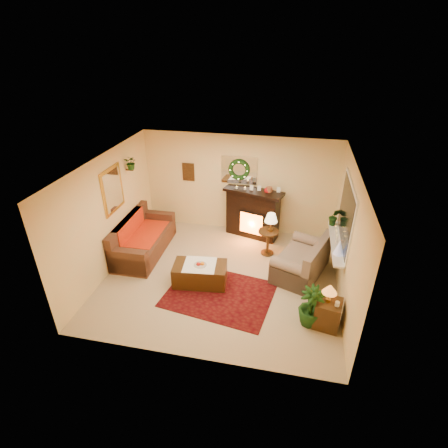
% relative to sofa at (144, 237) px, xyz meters
% --- Properties ---
extents(floor, '(5.00, 5.00, 0.00)m').
position_rel_sofa_xyz_m(floor, '(2.04, -0.61, -0.43)').
color(floor, beige).
rests_on(floor, ground).
extents(ceiling, '(5.00, 5.00, 0.00)m').
position_rel_sofa_xyz_m(ceiling, '(2.04, -0.61, 2.17)').
color(ceiling, white).
rests_on(ceiling, ground).
extents(wall_back, '(5.00, 5.00, 0.00)m').
position_rel_sofa_xyz_m(wall_back, '(2.04, 1.64, 0.87)').
color(wall_back, '#EFD88C').
rests_on(wall_back, ground).
extents(wall_front, '(5.00, 5.00, 0.00)m').
position_rel_sofa_xyz_m(wall_front, '(2.04, -2.86, 0.87)').
color(wall_front, '#EFD88C').
rests_on(wall_front, ground).
extents(wall_left, '(4.50, 4.50, 0.00)m').
position_rel_sofa_xyz_m(wall_left, '(-0.46, -0.61, 0.87)').
color(wall_left, '#EFD88C').
rests_on(wall_left, ground).
extents(wall_right, '(4.50, 4.50, 0.00)m').
position_rel_sofa_xyz_m(wall_right, '(4.54, -0.61, 0.87)').
color(wall_right, '#EFD88C').
rests_on(wall_right, ground).
extents(area_rug, '(2.35, 1.91, 0.01)m').
position_rel_sofa_xyz_m(area_rug, '(2.14, -1.20, -0.42)').
color(area_rug, maroon).
rests_on(area_rug, floor).
extents(sofa, '(0.94, 2.08, 0.89)m').
position_rel_sofa_xyz_m(sofa, '(0.00, 0.00, 0.00)').
color(sofa, '#473224').
rests_on(sofa, floor).
extents(red_throw, '(0.84, 1.37, 0.02)m').
position_rel_sofa_xyz_m(red_throw, '(-0.05, 0.11, 0.02)').
color(red_throw, '#B91800').
rests_on(red_throw, sofa).
extents(fireplace, '(1.40, 0.77, 1.23)m').
position_rel_sofa_xyz_m(fireplace, '(2.46, 1.36, 0.12)').
color(fireplace, black).
rests_on(fireplace, floor).
extents(poinsettia, '(0.21, 0.21, 0.21)m').
position_rel_sofa_xyz_m(poinsettia, '(2.83, 1.38, 0.87)').
color(poinsettia, '#A20D11').
rests_on(poinsettia, fireplace).
extents(mantel_candle_a, '(0.06, 0.06, 0.18)m').
position_rel_sofa_xyz_m(mantel_candle_a, '(2.03, 1.36, 0.83)').
color(mantel_candle_a, white).
rests_on(mantel_candle_a, fireplace).
extents(mantel_candle_b, '(0.06, 0.06, 0.18)m').
position_rel_sofa_xyz_m(mantel_candle_b, '(2.24, 1.35, 0.83)').
color(mantel_candle_b, '#F7EECC').
rests_on(mantel_candle_b, fireplace).
extents(mantel_mirror, '(0.92, 0.02, 0.72)m').
position_rel_sofa_xyz_m(mantel_mirror, '(2.04, 1.62, 1.27)').
color(mantel_mirror, white).
rests_on(mantel_mirror, wall_back).
extents(wreath, '(0.55, 0.11, 0.55)m').
position_rel_sofa_xyz_m(wreath, '(2.04, 1.58, 1.29)').
color(wreath, '#194719').
rests_on(wreath, wall_back).
extents(wall_art, '(0.32, 0.03, 0.48)m').
position_rel_sofa_xyz_m(wall_art, '(0.69, 1.62, 1.12)').
color(wall_art, '#381E11').
rests_on(wall_art, wall_back).
extents(gold_mirror, '(0.03, 0.84, 1.00)m').
position_rel_sofa_xyz_m(gold_mirror, '(-0.44, -0.31, 1.32)').
color(gold_mirror, gold).
rests_on(gold_mirror, wall_left).
extents(hanging_plant, '(0.33, 0.28, 0.36)m').
position_rel_sofa_xyz_m(hanging_plant, '(-0.30, 0.44, 1.54)').
color(hanging_plant, '#194719').
rests_on(hanging_plant, wall_left).
extents(loveseat, '(1.34, 1.71, 0.87)m').
position_rel_sofa_xyz_m(loveseat, '(3.75, -0.09, -0.01)').
color(loveseat, '#7C6E4F').
rests_on(loveseat, floor).
extents(window_frame, '(0.03, 1.86, 1.36)m').
position_rel_sofa_xyz_m(window_frame, '(4.53, -0.06, 1.12)').
color(window_frame, white).
rests_on(window_frame, wall_right).
extents(window_glass, '(0.02, 1.70, 1.22)m').
position_rel_sofa_xyz_m(window_glass, '(4.51, -0.06, 1.12)').
color(window_glass, black).
rests_on(window_glass, wall_right).
extents(window_sill, '(0.22, 1.86, 0.04)m').
position_rel_sofa_xyz_m(window_sill, '(4.42, -0.06, 0.44)').
color(window_sill, white).
rests_on(window_sill, wall_right).
extents(mini_tree, '(0.20, 0.20, 0.31)m').
position_rel_sofa_xyz_m(mini_tree, '(4.43, -0.55, 0.61)').
color(mini_tree, silver).
rests_on(mini_tree, window_sill).
extents(sill_plant, '(0.30, 0.24, 0.55)m').
position_rel_sofa_xyz_m(sill_plant, '(4.40, 0.67, 0.65)').
color(sill_plant, black).
rests_on(sill_plant, window_sill).
extents(side_table_round, '(0.50, 0.50, 0.64)m').
position_rel_sofa_xyz_m(side_table_round, '(2.95, 0.53, -0.11)').
color(side_table_round, black).
rests_on(side_table_round, floor).
extents(lamp_cream, '(0.30, 0.30, 0.46)m').
position_rel_sofa_xyz_m(lamp_cream, '(2.99, 0.55, 0.45)').
color(lamp_cream, '#FFE3A6').
rests_on(lamp_cream, side_table_round).
extents(end_table_square, '(0.52, 0.52, 0.55)m').
position_rel_sofa_xyz_m(end_table_square, '(4.26, -1.64, -0.16)').
color(end_table_square, black).
rests_on(end_table_square, floor).
extents(lamp_tiffany, '(0.27, 0.27, 0.39)m').
position_rel_sofa_xyz_m(lamp_tiffany, '(4.22, -1.62, 0.31)').
color(lamp_tiffany, orange).
rests_on(lamp_tiffany, end_table_square).
extents(coffee_table, '(1.18, 0.74, 0.47)m').
position_rel_sofa_xyz_m(coffee_table, '(1.65, -0.91, -0.22)').
color(coffee_table, '#4B2810').
rests_on(coffee_table, floor).
extents(fruit_bowl, '(0.28, 0.28, 0.06)m').
position_rel_sofa_xyz_m(fruit_bowl, '(1.67, -0.92, 0.02)').
color(fruit_bowl, beige).
rests_on(fruit_bowl, coffee_table).
extents(floor_palm, '(1.39, 1.39, 2.40)m').
position_rel_sofa_xyz_m(floor_palm, '(3.95, -1.65, 0.02)').
color(floor_palm, black).
rests_on(floor_palm, floor).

